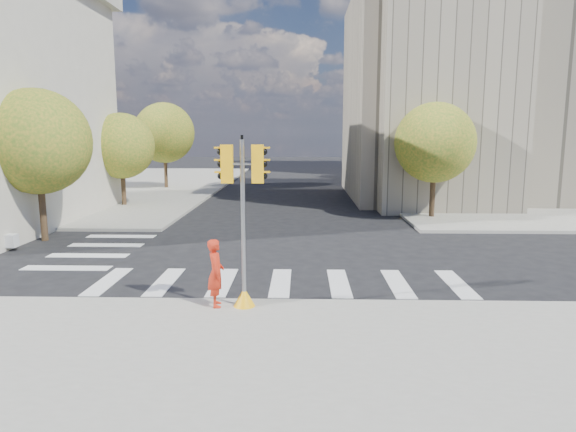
# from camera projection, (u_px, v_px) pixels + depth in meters

# --- Properties ---
(ground) EXTENTS (160.00, 160.00, 0.00)m
(ground) POSITION_uv_depth(u_px,v_px,m) (286.00, 266.00, 17.83)
(ground) COLOR black
(ground) RESTS_ON ground
(sidewalk_far_right) EXTENTS (28.00, 40.00, 0.15)m
(sidewalk_far_right) POSITION_uv_depth(u_px,v_px,m) (534.00, 187.00, 42.93)
(sidewalk_far_right) COLOR gray
(sidewalk_far_right) RESTS_ON ground
(sidewalk_far_left) EXTENTS (28.00, 40.00, 0.15)m
(sidewalk_far_left) POSITION_uv_depth(u_px,v_px,m) (63.00, 185.00, 44.00)
(sidewalk_far_left) COLOR gray
(sidewalk_far_left) RESTS_ON ground
(civic_building) EXTENTS (26.00, 16.00, 19.39)m
(civic_building) POSITION_uv_depth(u_px,v_px,m) (522.00, 93.00, 35.10)
(civic_building) COLOR gray
(civic_building) RESTS_ON ground
(office_tower) EXTENTS (20.00, 18.00, 30.00)m
(office_tower) POSITION_uv_depth(u_px,v_px,m) (498.00, 36.00, 56.25)
(office_tower) COLOR #9EA0A3
(office_tower) RESTS_ON ground
(tree_lw_near) EXTENTS (4.40, 4.40, 6.41)m
(tree_lw_near) POSITION_uv_depth(u_px,v_px,m) (37.00, 142.00, 21.38)
(tree_lw_near) COLOR #382616
(tree_lw_near) RESTS_ON ground
(tree_lw_mid) EXTENTS (4.00, 4.00, 5.77)m
(tree_lw_mid) POSITION_uv_depth(u_px,v_px,m) (121.00, 146.00, 31.31)
(tree_lw_mid) COLOR #382616
(tree_lw_mid) RESTS_ON ground
(tree_lw_far) EXTENTS (4.80, 4.80, 6.95)m
(tree_lw_far) POSITION_uv_depth(u_px,v_px,m) (164.00, 133.00, 41.05)
(tree_lw_far) COLOR #382616
(tree_lw_far) RESTS_ON ground
(tree_re_near) EXTENTS (4.20, 4.20, 6.16)m
(tree_re_near) POSITION_uv_depth(u_px,v_px,m) (435.00, 143.00, 26.84)
(tree_re_near) COLOR #382616
(tree_re_near) RESTS_ON ground
(tree_re_mid) EXTENTS (4.60, 4.60, 6.66)m
(tree_re_mid) POSITION_uv_depth(u_px,v_px,m) (394.00, 135.00, 38.63)
(tree_re_mid) COLOR #382616
(tree_re_mid) RESTS_ON ground
(tree_re_far) EXTENTS (4.00, 4.00, 5.88)m
(tree_re_far) POSITION_uv_depth(u_px,v_px,m) (373.00, 140.00, 50.54)
(tree_re_far) COLOR #382616
(tree_re_far) RESTS_ON ground
(lamp_near) EXTENTS (0.35, 0.18, 8.11)m
(lamp_near) POSITION_uv_depth(u_px,v_px,m) (427.00, 132.00, 30.69)
(lamp_near) COLOR black
(lamp_near) RESTS_ON sidewalk_far_right
(lamp_far) EXTENTS (0.35, 0.18, 8.11)m
(lamp_far) POSITION_uv_depth(u_px,v_px,m) (388.00, 132.00, 44.50)
(lamp_far) COLOR black
(lamp_far) RESTS_ON sidewalk_far_right
(traffic_signal) EXTENTS (1.07, 0.56, 4.39)m
(traffic_signal) POSITION_uv_depth(u_px,v_px,m) (243.00, 236.00, 12.99)
(traffic_signal) COLOR #FFB10D
(traffic_signal) RESTS_ON sidewalk_near
(photographer) EXTENTS (0.55, 0.72, 1.77)m
(photographer) POSITION_uv_depth(u_px,v_px,m) (216.00, 273.00, 13.17)
(photographer) COLOR red
(photographer) RESTS_ON sidewalk_near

